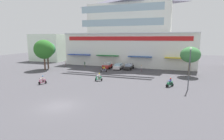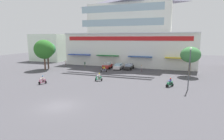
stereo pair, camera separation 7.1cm
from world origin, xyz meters
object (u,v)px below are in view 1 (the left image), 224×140
at_px(plaza_tree_2, 44,49).
at_px(scooter_rider_1, 43,81).
at_px(plaza_tree_0, 47,49).
at_px(scooter_rider_3, 170,83).
at_px(scooter_rider_2, 104,69).
at_px(plaza_tree_1, 190,55).
at_px(pedestrian_0, 85,64).
at_px(pedestrian_2, 141,68).
at_px(pedestrian_1, 66,63).
at_px(parked_car_1, 118,66).
at_px(parked_car_2, 129,67).
at_px(scooter_rider_0, 99,78).
at_px(parked_car_0, 107,66).
at_px(streetlamp_near, 190,66).

distance_m(plaza_tree_2, scooter_rider_1, 15.81).
relative_size(plaza_tree_0, scooter_rider_3, 4.63).
height_order(scooter_rider_2, scooter_rider_3, scooter_rider_2).
bearing_deg(plaza_tree_1, pedestrian_0, 173.11).
xyz_separation_m(plaza_tree_0, scooter_rider_2, (15.62, 0.48, -4.55)).
height_order(scooter_rider_1, pedestrian_0, pedestrian_0).
relative_size(scooter_rider_3, pedestrian_2, 0.90).
relative_size(pedestrian_0, pedestrian_1, 0.94).
distance_m(parked_car_1, parked_car_2, 2.67).
bearing_deg(plaza_tree_1, scooter_rider_0, -147.49).
relative_size(parked_car_1, scooter_rider_3, 2.94).
height_order(parked_car_0, scooter_rider_1, parked_car_0).
distance_m(parked_car_1, scooter_rider_1, 20.65).
height_order(plaza_tree_1, parked_car_2, plaza_tree_1).
xyz_separation_m(pedestrian_0, pedestrian_2, (16.25, -2.02, 0.07)).
bearing_deg(plaza_tree_0, scooter_rider_3, -14.64).
height_order(parked_car_2, scooter_rider_3, scooter_rider_3).
xyz_separation_m(parked_car_0, streetlamp_near, (18.96, -14.45, 3.08)).
distance_m(plaza_tree_0, parked_car_1, 19.10).
height_order(pedestrian_0, pedestrian_1, pedestrian_1).
height_order(plaza_tree_2, parked_car_2, plaza_tree_2).
xyz_separation_m(plaza_tree_0, scooter_rider_0, (18.00, -8.11, -4.56)).
relative_size(plaza_tree_0, scooter_rider_1, 4.58).
height_order(plaza_tree_2, scooter_rider_2, plaza_tree_2).
bearing_deg(scooter_rider_0, parked_car_0, 103.89).
bearing_deg(plaza_tree_2, streetlamp_near, -12.40).
relative_size(parked_car_2, scooter_rider_3, 2.77).
bearing_deg(pedestrian_0, parked_car_1, -1.53).
height_order(plaza_tree_1, pedestrian_0, plaza_tree_1).
distance_m(parked_car_1, pedestrian_0, 9.97).
relative_size(plaza_tree_2, pedestrian_2, 4.53).
distance_m(scooter_rider_1, pedestrian_2, 22.50).
xyz_separation_m(plaza_tree_1, pedestrian_1, (-32.22, 2.08, -3.55)).
bearing_deg(scooter_rider_2, pedestrian_0, 146.40).
relative_size(scooter_rider_1, scooter_rider_3, 1.01).
xyz_separation_m(plaza_tree_0, pedestrian_1, (2.33, 4.51, -4.21)).
bearing_deg(parked_car_0, scooter_rider_0, -76.11).
distance_m(scooter_rider_1, streetlamp_near, 24.72).
bearing_deg(streetlamp_near, scooter_rider_0, 177.05).
xyz_separation_m(scooter_rider_1, streetlamp_near, (24.07, 4.61, 3.22)).
bearing_deg(scooter_rider_1, scooter_rider_3, 14.36).
bearing_deg(scooter_rider_2, parked_car_1, 66.25).
height_order(plaza_tree_0, scooter_rider_1, plaza_tree_0).
relative_size(parked_car_0, pedestrian_1, 2.29).
bearing_deg(pedestrian_2, parked_car_2, 147.19).
distance_m(scooter_rider_2, pedestrian_2, 9.03).
xyz_separation_m(plaza_tree_2, pedestrian_1, (2.10, 6.09, -4.22)).
bearing_deg(pedestrian_1, scooter_rider_3, -23.78).
bearing_deg(scooter_rider_2, pedestrian_2, 20.48).
bearing_deg(plaza_tree_2, pedestrian_1, 70.95).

